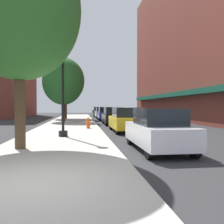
{
  "coord_description": "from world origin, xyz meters",
  "views": [
    {
      "loc": [
        1.0,
        -5.3,
        1.74
      ],
      "look_at": [
        3.71,
        16.03,
        1.24
      ],
      "focal_mm": 39.09,
      "sensor_mm": 36.0,
      "label": 1
    }
  ],
  "objects": [
    {
      "name": "tree_near",
      "position": [
        -1.06,
        27.46,
        5.13
      ],
      "size": [
        5.05,
        5.05,
        7.92
      ],
      "color": "#422D1E",
      "rests_on": "sidewalk_slab"
    },
    {
      "name": "car_blue",
      "position": [
        4.0,
        24.81,
        0.81
      ],
      "size": [
        1.8,
        4.3,
        1.66
      ],
      "rotation": [
        0.0,
        0.0,
        0.03
      ],
      "color": "black",
      "rests_on": "ground"
    },
    {
      "name": "car_silver",
      "position": [
        4.0,
        30.53,
        0.81
      ],
      "size": [
        1.8,
        4.3,
        1.66
      ],
      "rotation": [
        0.0,
        0.0,
        0.03
      ],
      "color": "black",
      "rests_on": "ground"
    },
    {
      "name": "parking_meter_near",
      "position": [
        2.05,
        16.1,
        0.95
      ],
      "size": [
        0.14,
        0.09,
        1.31
      ],
      "color": "slate",
      "rests_on": "sidewalk_slab"
    },
    {
      "name": "fire_hydrant",
      "position": [
        1.51,
        12.71,
        0.52
      ],
      "size": [
        0.33,
        0.26,
        0.79
      ],
      "color": "#E05614",
      "rests_on": "sidewalk_slab"
    },
    {
      "name": "car_white",
      "position": [
        4.0,
        3.96,
        0.81
      ],
      "size": [
        1.8,
        4.3,
        1.66
      ],
      "rotation": [
        0.0,
        0.0,
        -0.01
      ],
      "color": "black",
      "rests_on": "ground"
    },
    {
      "name": "ground_plane",
      "position": [
        4.0,
        18.0,
        0.0
      ],
      "size": [
        90.0,
        90.0,
        0.0
      ],
      "primitive_type": "plane",
      "color": "#2D2D30"
    },
    {
      "name": "tree_mid",
      "position": [
        -0.89,
        21.24,
        4.43
      ],
      "size": [
        4.4,
        4.4,
        6.85
      ],
      "color": "#422D1E",
      "rests_on": "sidewalk_slab"
    },
    {
      "name": "car_yellow",
      "position": [
        4.0,
        11.11,
        0.81
      ],
      "size": [
        1.8,
        4.3,
        1.66
      ],
      "rotation": [
        0.0,
        0.0,
        -0.02
      ],
      "color": "black",
      "rests_on": "ground"
    },
    {
      "name": "sidewalk_slab",
      "position": [
        0.0,
        19.0,
        0.06
      ],
      "size": [
        4.8,
        50.0,
        0.12
      ],
      "primitive_type": "cube",
      "color": "#B7B2A8",
      "rests_on": "ground"
    },
    {
      "name": "building_far_background",
      "position": [
        -11.01,
        37.0,
        7.36
      ],
      "size": [
        6.8,
        18.0,
        14.76
      ],
      "color": "brown",
      "rests_on": "ground"
    },
    {
      "name": "car_black",
      "position": [
        4.0,
        17.63,
        0.81
      ],
      "size": [
        1.8,
        4.3,
        1.66
      ],
      "rotation": [
        0.0,
        0.0,
        -0.0
      ],
      "color": "black",
      "rests_on": "ground"
    },
    {
      "name": "car_green",
      "position": [
        4.0,
        37.49,
        0.81
      ],
      "size": [
        1.8,
        4.3,
        1.66
      ],
      "rotation": [
        0.0,
        0.0,
        -0.04
      ],
      "color": "black",
      "rests_on": "ground"
    },
    {
      "name": "lamppost",
      "position": [
        0.03,
        8.03,
        3.2
      ],
      "size": [
        0.48,
        0.48,
        5.9
      ],
      "color": "black",
      "rests_on": "sidewalk_slab"
    },
    {
      "name": "building_right_brick",
      "position": [
        14.99,
        22.0,
        10.44
      ],
      "size": [
        6.8,
        40.0,
        20.92
      ],
      "color": "brown",
      "rests_on": "ground"
    },
    {
      "name": "tree_far",
      "position": [
        -1.33,
        4.43,
        5.43
      ],
      "size": [
        4.71,
        4.71,
        8.03
      ],
      "color": "#4C3823",
      "rests_on": "sidewalk_slab"
    }
  ]
}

